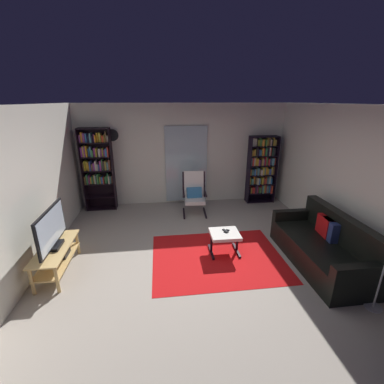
{
  "coord_description": "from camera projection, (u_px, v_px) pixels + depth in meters",
  "views": [
    {
      "loc": [
        -0.62,
        -3.86,
        2.66
      ],
      "look_at": [
        -0.01,
        0.97,
        0.94
      ],
      "focal_mm": 24.4,
      "sensor_mm": 36.0,
      "label": 1
    }
  ],
  "objects": [
    {
      "name": "area_rug",
      "position": [
        217.0,
        257.0,
        4.67
      ],
      "size": [
        2.3,
        1.8,
        0.01
      ],
      "primitive_type": "cube",
      "color": "red",
      "rests_on": "ground"
    },
    {
      "name": "cell_phone",
      "position": [
        227.0,
        231.0,
        4.74
      ],
      "size": [
        0.14,
        0.15,
        0.01
      ],
      "primitive_type": "cube",
      "rotation": [
        0.0,
        0.0,
        -0.62
      ],
      "color": "black",
      "rests_on": "ottoman"
    },
    {
      "name": "wall_left",
      "position": [
        18.0,
        199.0,
        3.82
      ],
      "size": [
        0.06,
        6.0,
        2.6
      ],
      "primitive_type": "cube",
      "color": "silver",
      "rests_on": "ground"
    },
    {
      "name": "bookshelf_near_tv",
      "position": [
        97.0,
        164.0,
        6.41
      ],
      "size": [
        0.74,
        0.3,
        2.05
      ],
      "color": "black",
      "rests_on": "ground"
    },
    {
      "name": "wall_right",
      "position": [
        356.0,
        184.0,
        4.46
      ],
      "size": [
        0.06,
        6.0,
        2.6
      ],
      "primitive_type": "cube",
      "color": "silver",
      "rests_on": "ground"
    },
    {
      "name": "glass_door_panel",
      "position": [
        186.0,
        165.0,
        6.88
      ],
      "size": [
        1.1,
        0.01,
        2.0
      ],
      "primitive_type": "cube",
      "color": "silver"
    },
    {
      "name": "ground_plane",
      "position": [
        199.0,
        261.0,
        4.57
      ],
      "size": [
        7.02,
        7.02,
        0.0
      ],
      "primitive_type": "plane",
      "color": "#A69B8F"
    },
    {
      "name": "wall_clock",
      "position": [
        112.0,
        135.0,
        6.39
      ],
      "size": [
        0.29,
        0.03,
        0.29
      ],
      "color": "silver"
    },
    {
      "name": "leather_sofa",
      "position": [
        324.0,
        247.0,
        4.42
      ],
      "size": [
        0.87,
        1.98,
        0.87
      ],
      "color": "black",
      "rests_on": "ground"
    },
    {
      "name": "tv_stand",
      "position": [
        57.0,
        255.0,
        4.21
      ],
      "size": [
        0.44,
        1.15,
        0.46
      ],
      "color": "tan",
      "rests_on": "ground"
    },
    {
      "name": "tv_remote",
      "position": [
        225.0,
        231.0,
        4.75
      ],
      "size": [
        0.09,
        0.15,
        0.02
      ],
      "primitive_type": "cube",
      "rotation": [
        0.0,
        0.0,
        0.38
      ],
      "color": "black",
      "rests_on": "ottoman"
    },
    {
      "name": "wall_back",
      "position": [
        183.0,
        155.0,
        6.85
      ],
      "size": [
        5.6,
        0.06,
        2.6
      ],
      "primitive_type": "cube",
      "color": "silver",
      "rests_on": "ground"
    },
    {
      "name": "ottoman",
      "position": [
        225.0,
        236.0,
        4.72
      ],
      "size": [
        0.53,
        0.49,
        0.41
      ],
      "color": "white",
      "rests_on": "ground"
    },
    {
      "name": "television",
      "position": [
        51.0,
        229.0,
        4.04
      ],
      "size": [
        0.2,
        1.04,
        0.64
      ],
      "color": "black",
      "rests_on": "tv_stand"
    },
    {
      "name": "bookshelf_near_sofa",
      "position": [
        261.0,
        168.0,
        6.96
      ],
      "size": [
        0.74,
        0.3,
        1.79
      ],
      "color": "black",
      "rests_on": "ground"
    },
    {
      "name": "lounge_armchair",
      "position": [
        194.0,
        192.0,
        6.38
      ],
      "size": [
        0.6,
        0.68,
        1.02
      ],
      "color": "black",
      "rests_on": "ground"
    }
  ]
}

